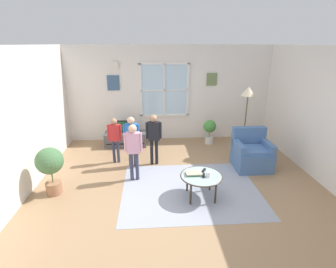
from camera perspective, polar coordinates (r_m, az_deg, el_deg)
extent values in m
cube|color=#9E7A56|center=(4.97, 2.88, -12.75)|extent=(6.23, 6.35, 0.02)
cube|color=silver|center=(7.24, 0.33, 9.00)|extent=(5.63, 0.12, 2.62)
cube|color=silver|center=(7.14, -0.80, 9.82)|extent=(1.30, 0.02, 1.44)
cube|color=white|center=(7.04, -0.82, 15.57)|extent=(1.36, 0.04, 0.06)
cube|color=white|center=(7.28, -0.77, 4.21)|extent=(1.36, 0.04, 0.06)
cube|color=white|center=(7.12, -6.12, 9.68)|extent=(0.06, 0.04, 1.44)
cube|color=white|center=(7.19, 4.48, 9.83)|extent=(0.06, 0.04, 1.44)
cube|color=white|center=(7.12, -0.79, 9.80)|extent=(0.03, 0.04, 1.44)
cube|color=white|center=(7.12, -0.79, 9.80)|extent=(1.30, 0.04, 0.03)
cube|color=#38567A|center=(7.16, -12.17, 11.12)|extent=(0.32, 0.03, 0.40)
cube|color=#667A4C|center=(7.28, 9.77, 11.98)|extent=(0.28, 0.03, 0.34)
cylinder|color=silver|center=(7.09, -11.96, 14.74)|extent=(0.24, 0.04, 0.24)
cube|color=silver|center=(4.96, -31.94, 0.95)|extent=(0.12, 5.75, 2.62)
cube|color=#999EAD|center=(5.02, 4.99, -12.20)|extent=(2.58, 2.08, 0.01)
cube|color=#4C4C51|center=(7.02, -9.46, -1.13)|extent=(1.10, 0.42, 0.38)
cube|color=black|center=(6.84, -9.58, -2.22)|extent=(0.99, 0.02, 0.02)
cylinder|color=#4C4C4C|center=(6.95, -9.55, 0.53)|extent=(0.08, 0.08, 0.05)
cube|color=black|center=(6.90, -9.63, 1.78)|extent=(0.49, 0.05, 0.31)
cube|color=#1E4C33|center=(6.87, -9.65, 1.71)|extent=(0.45, 0.01, 0.27)
cube|color=#476B9E|center=(6.00, 18.19, -5.40)|extent=(0.76, 0.72, 0.42)
cube|color=#476B9E|center=(6.09, 17.61, -0.51)|extent=(0.76, 0.16, 0.45)
cube|color=#476B9E|center=(5.77, 15.56, -2.78)|extent=(0.12, 0.65, 0.20)
cube|color=#476B9E|center=(6.01, 21.34, -2.53)|extent=(0.12, 0.65, 0.20)
cube|color=#4D73AA|center=(5.86, 18.63, -3.38)|extent=(0.61, 0.50, 0.08)
cylinder|color=#99B2B7|center=(4.61, 7.48, -9.29)|extent=(0.73, 0.73, 0.02)
torus|color=#3F3328|center=(4.61, 7.48, -9.29)|extent=(0.76, 0.76, 0.02)
cylinder|color=#33281E|center=(4.87, 4.33, -10.44)|extent=(0.04, 0.04, 0.42)
cylinder|color=#33281E|center=(4.95, 9.38, -10.16)|extent=(0.04, 0.04, 0.42)
cylinder|color=#33281E|center=(4.51, 5.12, -13.19)|extent=(0.04, 0.04, 0.42)
cylinder|color=#33281E|center=(4.59, 10.60, -12.82)|extent=(0.04, 0.04, 0.42)
cube|color=#408C48|center=(4.63, 5.79, -8.87)|extent=(0.22, 0.16, 0.02)
cube|color=#B0AA8B|center=(4.61, 5.80, -8.63)|extent=(0.28, 0.18, 0.02)
cylinder|color=white|center=(4.56, 9.01, -8.90)|extent=(0.08, 0.08, 0.10)
cube|color=black|center=(4.60, 7.99, -9.13)|extent=(0.07, 0.15, 0.02)
cube|color=black|center=(4.77, 8.03, -8.04)|extent=(0.10, 0.14, 0.02)
cylinder|color=#333851|center=(5.81, -8.48, -4.49)|extent=(0.07, 0.07, 0.59)
cylinder|color=#333851|center=(5.80, -7.39, -4.47)|extent=(0.07, 0.07, 0.59)
cube|color=blue|center=(5.62, -8.18, 0.20)|extent=(0.25, 0.13, 0.42)
sphere|color=#D8AD8C|center=(5.53, -8.32, 3.02)|extent=(0.16, 0.16, 0.16)
cylinder|color=blue|center=(5.61, -9.72, 0.30)|extent=(0.05, 0.05, 0.38)
cylinder|color=blue|center=(5.59, -6.68, 0.37)|extent=(0.05, 0.05, 0.38)
cylinder|color=black|center=(5.86, -3.67, -4.06)|extent=(0.07, 0.07, 0.60)
cylinder|color=black|center=(5.86, -2.57, -4.04)|extent=(0.07, 0.07, 0.60)
cube|color=black|center=(5.67, -3.21, 0.67)|extent=(0.26, 0.13, 0.42)
sphere|color=#A87A5B|center=(5.58, -3.27, 3.51)|extent=(0.16, 0.16, 0.16)
cylinder|color=black|center=(5.65, -4.75, 0.77)|extent=(0.05, 0.05, 0.38)
cylinder|color=black|center=(5.65, -1.68, 0.84)|extent=(0.05, 0.05, 0.38)
cylinder|color=#333851|center=(5.24, -8.16, -7.20)|extent=(0.07, 0.07, 0.60)
cylinder|color=#333851|center=(5.23, -6.93, -7.18)|extent=(0.07, 0.07, 0.60)
cube|color=#DB9EBC|center=(5.03, -7.80, -1.98)|extent=(0.26, 0.13, 0.42)
sphere|color=#D8AD8C|center=(4.93, -7.96, 1.19)|extent=(0.16, 0.16, 0.16)
cylinder|color=#DB9EBC|center=(5.01, -9.56, -1.87)|extent=(0.05, 0.05, 0.38)
cylinder|color=#DB9EBC|center=(4.99, -6.09, -1.80)|extent=(0.05, 0.05, 0.38)
cylinder|color=#333851|center=(6.07, -12.03, -3.86)|extent=(0.07, 0.07, 0.54)
cylinder|color=#333851|center=(6.06, -11.08, -3.84)|extent=(0.07, 0.07, 0.54)
cube|color=red|center=(5.90, -11.86, 0.28)|extent=(0.23, 0.12, 0.38)
sphere|color=#A87A5B|center=(5.82, -12.04, 2.75)|extent=(0.15, 0.15, 0.15)
cylinder|color=red|center=(5.90, -13.22, 0.36)|extent=(0.05, 0.05, 0.35)
cylinder|color=red|center=(5.86, -10.57, 0.43)|extent=(0.05, 0.05, 0.35)
cylinder|color=silver|center=(7.21, 9.15, -1.36)|extent=(0.23, 0.23, 0.19)
cylinder|color=#4C7238|center=(7.15, 9.22, -0.12)|extent=(0.02, 0.02, 0.14)
sphere|color=#458C3C|center=(7.08, 9.33, 1.73)|extent=(0.35, 0.35, 0.35)
cylinder|color=#9E6B4C|center=(5.28, -24.14, -10.93)|extent=(0.28, 0.28, 0.23)
cylinder|color=#4C7238|center=(5.18, -24.47, -8.89)|extent=(0.02, 0.02, 0.19)
sphere|color=#477345|center=(5.04, -25.01, -5.46)|extent=(0.49, 0.49, 0.49)
cylinder|color=black|center=(6.76, 16.21, -4.11)|extent=(0.26, 0.26, 0.03)
cylinder|color=brown|center=(6.51, 16.81, 1.82)|extent=(0.03, 0.03, 1.50)
cone|color=beige|center=(6.32, 17.57, 9.16)|extent=(0.32, 0.32, 0.22)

